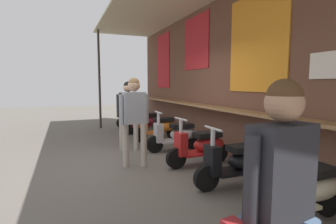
% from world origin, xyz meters
% --- Properties ---
extents(ground_plane, '(30.51, 30.51, 0.00)m').
position_xyz_m(ground_plane, '(0.00, 0.00, 0.00)').
color(ground_plane, '#605B54').
extents(market_stall_facade, '(10.90, 2.45, 3.66)m').
position_xyz_m(market_stall_facade, '(0.00, 1.87, 2.03)').
color(market_stall_facade, brown).
rests_on(market_stall_facade, ground_plane).
extents(scooter_teal, '(0.46, 1.40, 0.97)m').
position_xyz_m(scooter_teal, '(-4.15, 1.08, 0.39)').
color(scooter_teal, '#197075').
rests_on(scooter_teal, ground_plane).
extents(scooter_maroon, '(0.49, 1.40, 0.97)m').
position_xyz_m(scooter_maroon, '(-2.98, 1.08, 0.39)').
color(scooter_maroon, maroon).
rests_on(scooter_maroon, ground_plane).
extents(scooter_orange, '(0.46, 1.40, 0.97)m').
position_xyz_m(scooter_orange, '(-1.78, 1.08, 0.39)').
color(scooter_orange, orange).
rests_on(scooter_orange, ground_plane).
extents(scooter_silver, '(0.46, 1.40, 0.97)m').
position_xyz_m(scooter_silver, '(-0.57, 1.08, 0.39)').
color(scooter_silver, '#B2B5BA').
rests_on(scooter_silver, ground_plane).
extents(scooter_red, '(0.48, 1.40, 0.97)m').
position_xyz_m(scooter_red, '(0.62, 1.08, 0.39)').
color(scooter_red, red).
rests_on(scooter_red, ground_plane).
extents(scooter_black, '(0.46, 1.40, 0.97)m').
position_xyz_m(scooter_black, '(1.78, 1.08, 0.39)').
color(scooter_black, black).
rests_on(scooter_black, ground_plane).
extents(scooter_cream, '(0.46, 1.40, 0.97)m').
position_xyz_m(scooter_cream, '(2.96, 1.08, 0.39)').
color(scooter_cream, beige).
rests_on(scooter_cream, ground_plane).
extents(shopper_with_handbag, '(0.34, 0.65, 1.64)m').
position_xyz_m(shopper_with_handbag, '(3.90, -0.30, 0.99)').
color(shopper_with_handbag, slate).
rests_on(shopper_with_handbag, ground_plane).
extents(shopper_browsing, '(0.30, 0.57, 1.67)m').
position_xyz_m(shopper_browsing, '(-1.08, 0.01, 1.03)').
color(shopper_browsing, '#ADA393').
rests_on(shopper_browsing, ground_plane).
extents(shopper_passing, '(0.25, 0.59, 1.73)m').
position_xyz_m(shopper_passing, '(0.24, -0.19, 1.08)').
color(shopper_passing, '#ADA393').
rests_on(shopper_passing, ground_plane).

